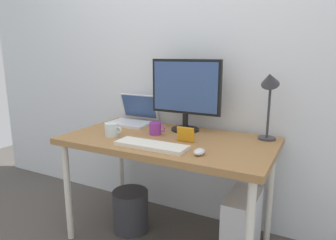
{
  "coord_description": "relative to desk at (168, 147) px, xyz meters",
  "views": [
    {
      "loc": [
        0.88,
        -1.68,
        1.28
      ],
      "look_at": [
        0.0,
        0.0,
        0.86
      ],
      "focal_mm": 32.27,
      "sensor_mm": 36.0,
      "label": 1
    }
  ],
  "objects": [
    {
      "name": "keyboard",
      "position": [
        0.01,
        -0.22,
        0.08
      ],
      "size": [
        0.44,
        0.14,
        0.02
      ],
      "primitive_type": "cube",
      "color": "silver",
      "rests_on": "desk"
    },
    {
      "name": "ground_plane",
      "position": [
        0.0,
        0.0,
        -0.67
      ],
      "size": [
        6.0,
        6.0,
        0.0
      ],
      "primitive_type": "plane",
      "color": "#4C4742"
    },
    {
      "name": "photo_frame",
      "position": [
        0.14,
        -0.03,
        0.11
      ],
      "size": [
        0.11,
        0.03,
        0.09
      ],
      "primitive_type": "cube",
      "rotation": [
        0.12,
        0.0,
        0.0
      ],
      "color": "orange",
      "rests_on": "desk"
    },
    {
      "name": "monitor",
      "position": [
        0.02,
        0.23,
        0.35
      ],
      "size": [
        0.51,
        0.2,
        0.5
      ],
      "color": "black",
      "rests_on": "desk"
    },
    {
      "name": "computer_tower",
      "position": [
        0.5,
        0.06,
        -0.46
      ],
      "size": [
        0.18,
        0.36,
        0.42
      ],
      "primitive_type": "cube",
      "color": "silver",
      "rests_on": "ground_plane"
    },
    {
      "name": "back_wall",
      "position": [
        0.0,
        0.42,
        0.63
      ],
      "size": [
        4.4,
        0.04,
        2.6
      ],
      "primitive_type": "cube",
      "color": "silver",
      "rests_on": "ground_plane"
    },
    {
      "name": "coffee_mug",
      "position": [
        -0.11,
        0.04,
        0.11
      ],
      "size": [
        0.11,
        0.08,
        0.08
      ],
      "color": "purple",
      "rests_on": "desk"
    },
    {
      "name": "glass_cup",
      "position": [
        -0.35,
        -0.13,
        0.11
      ],
      "size": [
        0.12,
        0.09,
        0.09
      ],
      "color": "silver",
      "rests_on": "desk"
    },
    {
      "name": "wastebasket",
      "position": [
        -0.3,
        -0.02,
        -0.52
      ],
      "size": [
        0.26,
        0.26,
        0.3
      ],
      "primitive_type": "cylinder",
      "color": "#333338",
      "rests_on": "ground_plane"
    },
    {
      "name": "desk",
      "position": [
        0.0,
        0.0,
        0.0
      ],
      "size": [
        1.35,
        0.73,
        0.74
      ],
      "color": "olive",
      "rests_on": "ground_plane"
    },
    {
      "name": "desk_lamp",
      "position": [
        0.58,
        0.23,
        0.39
      ],
      "size": [
        0.11,
        0.16,
        0.45
      ],
      "color": "#333338",
      "rests_on": "desk"
    },
    {
      "name": "mouse",
      "position": [
        0.31,
        -0.22,
        0.08
      ],
      "size": [
        0.06,
        0.09,
        0.03
      ],
      "primitive_type": "ellipsoid",
      "color": "silver",
      "rests_on": "desk"
    },
    {
      "name": "laptop",
      "position": [
        -0.44,
        0.25,
        0.12
      ],
      "size": [
        0.32,
        0.29,
        0.22
      ],
      "color": "silver",
      "rests_on": "desk"
    }
  ]
}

